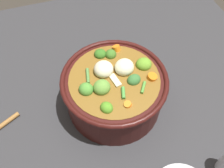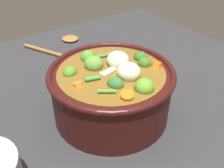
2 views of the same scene
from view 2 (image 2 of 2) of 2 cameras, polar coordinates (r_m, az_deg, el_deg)
name	(u,v)px [view 2 (image 2 of 2)]	position (r m, az deg, el deg)	size (l,w,h in m)	color
ground_plane	(111,113)	(0.65, -0.16, -6.29)	(1.10, 1.10, 0.00)	#2D2D30
cooking_pot	(111,91)	(0.61, -0.13, -1.54)	(0.28, 0.28, 0.15)	#38110F
wooden_spoon	(62,44)	(0.97, -10.82, 8.47)	(0.20, 0.21, 0.01)	olive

